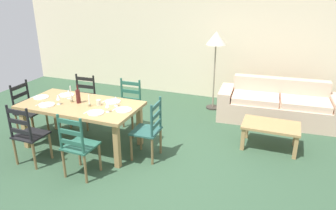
% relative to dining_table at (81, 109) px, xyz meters
% --- Properties ---
extents(ground_plane, '(9.60, 9.60, 0.02)m').
position_rel_dining_table_xyz_m(ground_plane, '(1.24, -0.11, -0.67)').
color(ground_plane, '#2F4C34').
extents(wall_far, '(9.60, 0.16, 2.70)m').
position_rel_dining_table_xyz_m(wall_far, '(1.24, 3.19, 0.69)').
color(wall_far, beige).
rests_on(wall_far, ground_plane).
extents(dining_table, '(1.90, 0.96, 0.75)m').
position_rel_dining_table_xyz_m(dining_table, '(0.00, 0.00, 0.00)').
color(dining_table, '#A4814F').
rests_on(dining_table, ground_plane).
extents(dining_chair_near_left, '(0.43, 0.41, 0.96)m').
position_rel_dining_table_xyz_m(dining_chair_near_left, '(-0.42, -0.75, -0.19)').
color(dining_chair_near_left, black).
rests_on(dining_chair_near_left, ground_plane).
extents(dining_chair_near_right, '(0.43, 0.41, 0.96)m').
position_rel_dining_table_xyz_m(dining_chair_near_right, '(0.47, -0.77, -0.19)').
color(dining_chair_near_right, '#255746').
rests_on(dining_chair_near_right, ground_plane).
extents(dining_chair_far_left, '(0.44, 0.42, 0.96)m').
position_rel_dining_table_xyz_m(dining_chair_far_left, '(-0.47, 0.72, -0.19)').
color(dining_chair_far_left, black).
rests_on(dining_chair_far_left, ground_plane).
extents(dining_chair_far_right, '(0.43, 0.41, 0.96)m').
position_rel_dining_table_xyz_m(dining_chair_far_right, '(0.44, 0.77, -0.19)').
color(dining_chair_far_right, '#255B48').
rests_on(dining_chair_far_right, ground_plane).
extents(dining_chair_head_west, '(0.41, 0.43, 0.96)m').
position_rel_dining_table_xyz_m(dining_chair_head_west, '(-1.15, 0.03, -0.19)').
color(dining_chair_head_west, black).
rests_on(dining_chair_head_west, ground_plane).
extents(dining_chair_head_east, '(0.41, 0.43, 0.96)m').
position_rel_dining_table_xyz_m(dining_chair_head_east, '(1.18, 0.04, -0.19)').
color(dining_chair_head_east, '#25524B').
rests_on(dining_chair_head_east, ground_plane).
extents(dinner_plate_near_left, '(0.24, 0.24, 0.02)m').
position_rel_dining_table_xyz_m(dinner_plate_near_left, '(-0.45, -0.25, 0.10)').
color(dinner_plate_near_left, white).
rests_on(dinner_plate_near_left, dining_table).
extents(fork_near_left, '(0.02, 0.17, 0.01)m').
position_rel_dining_table_xyz_m(fork_near_left, '(-0.60, -0.25, 0.09)').
color(fork_near_left, silver).
rests_on(fork_near_left, dining_table).
extents(dinner_plate_near_right, '(0.24, 0.24, 0.02)m').
position_rel_dining_table_xyz_m(dinner_plate_near_right, '(0.45, -0.25, 0.10)').
color(dinner_plate_near_right, white).
rests_on(dinner_plate_near_right, dining_table).
extents(fork_near_right, '(0.03, 0.17, 0.01)m').
position_rel_dining_table_xyz_m(fork_near_right, '(0.30, -0.25, 0.09)').
color(fork_near_right, silver).
rests_on(fork_near_right, dining_table).
extents(dinner_plate_far_left, '(0.24, 0.24, 0.02)m').
position_rel_dining_table_xyz_m(dinner_plate_far_left, '(-0.45, 0.25, 0.10)').
color(dinner_plate_far_left, white).
rests_on(dinner_plate_far_left, dining_table).
extents(fork_far_left, '(0.03, 0.17, 0.01)m').
position_rel_dining_table_xyz_m(fork_far_left, '(-0.60, 0.25, 0.09)').
color(fork_far_left, silver).
rests_on(fork_far_left, dining_table).
extents(dinner_plate_far_right, '(0.24, 0.24, 0.02)m').
position_rel_dining_table_xyz_m(dinner_plate_far_right, '(0.45, 0.25, 0.10)').
color(dinner_plate_far_right, white).
rests_on(dinner_plate_far_right, dining_table).
extents(fork_far_right, '(0.02, 0.17, 0.01)m').
position_rel_dining_table_xyz_m(fork_far_right, '(0.30, 0.25, 0.09)').
color(fork_far_right, silver).
rests_on(fork_far_right, dining_table).
extents(dinner_plate_head_west, '(0.24, 0.24, 0.02)m').
position_rel_dining_table_xyz_m(dinner_plate_head_west, '(-0.78, -0.00, 0.10)').
color(dinner_plate_head_west, white).
rests_on(dinner_plate_head_west, dining_table).
extents(fork_head_west, '(0.03, 0.17, 0.01)m').
position_rel_dining_table_xyz_m(fork_head_west, '(-0.93, -0.00, 0.09)').
color(fork_head_west, silver).
rests_on(fork_head_west, dining_table).
extents(dinner_plate_head_east, '(0.24, 0.24, 0.02)m').
position_rel_dining_table_xyz_m(dinner_plate_head_east, '(0.78, -0.00, 0.10)').
color(dinner_plate_head_east, white).
rests_on(dinner_plate_head_east, dining_table).
extents(fork_head_east, '(0.02, 0.17, 0.01)m').
position_rel_dining_table_xyz_m(fork_head_east, '(0.63, -0.00, 0.09)').
color(fork_head_east, silver).
rests_on(fork_head_east, dining_table).
extents(wine_bottle, '(0.07, 0.07, 0.32)m').
position_rel_dining_table_xyz_m(wine_bottle, '(-0.05, 0.03, 0.20)').
color(wine_bottle, '#471919').
rests_on(wine_bottle, dining_table).
extents(wine_glass_near_left, '(0.06, 0.06, 0.16)m').
position_rel_dining_table_xyz_m(wine_glass_near_left, '(-0.31, -0.14, 0.20)').
color(wine_glass_near_left, white).
rests_on(wine_glass_near_left, dining_table).
extents(wine_glass_near_right, '(0.06, 0.06, 0.16)m').
position_rel_dining_table_xyz_m(wine_glass_near_right, '(0.59, -0.14, 0.20)').
color(wine_glass_near_right, white).
rests_on(wine_glass_near_right, dining_table).
extents(wine_glass_far_left, '(0.06, 0.06, 0.16)m').
position_rel_dining_table_xyz_m(wine_glass_far_left, '(-0.32, 0.13, 0.20)').
color(wine_glass_far_left, white).
rests_on(wine_glass_far_left, dining_table).
extents(wine_glass_far_right, '(0.06, 0.06, 0.16)m').
position_rel_dining_table_xyz_m(wine_glass_far_right, '(0.58, 0.12, 0.20)').
color(wine_glass_far_right, white).
rests_on(wine_glass_far_right, dining_table).
extents(coffee_cup_primary, '(0.07, 0.07, 0.09)m').
position_rel_dining_table_xyz_m(coffee_cup_primary, '(0.31, 0.05, 0.13)').
color(coffee_cup_primary, beige).
rests_on(coffee_cup_primary, dining_table).
extents(candle_tall, '(0.05, 0.05, 0.27)m').
position_rel_dining_table_xyz_m(candle_tall, '(-0.18, 0.02, 0.16)').
color(candle_tall, '#998C66').
rests_on(candle_tall, dining_table).
extents(candle_short, '(0.05, 0.05, 0.19)m').
position_rel_dining_table_xyz_m(candle_short, '(0.20, -0.04, 0.14)').
color(candle_short, '#998C66').
rests_on(candle_short, dining_table).
extents(couch, '(2.33, 0.95, 0.80)m').
position_rel_dining_table_xyz_m(couch, '(2.95, 2.25, -0.37)').
color(couch, '#D2AF95').
rests_on(couch, ground_plane).
extents(coffee_table, '(0.90, 0.56, 0.42)m').
position_rel_dining_table_xyz_m(coffee_table, '(2.89, 1.03, -0.31)').
color(coffee_table, '#A4814F').
rests_on(coffee_table, ground_plane).
extents(standing_lamp, '(0.40, 0.40, 1.64)m').
position_rel_dining_table_xyz_m(standing_lamp, '(1.60, 2.43, 0.75)').
color(standing_lamp, '#332D28').
rests_on(standing_lamp, ground_plane).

